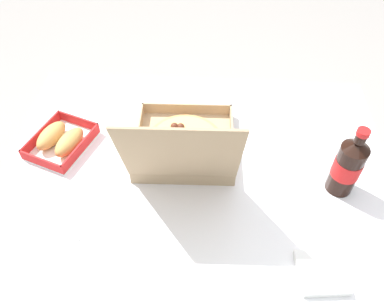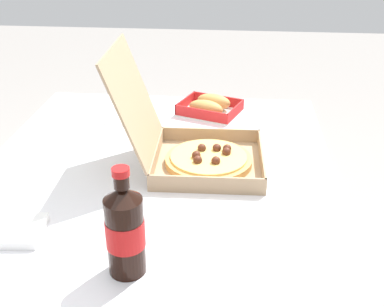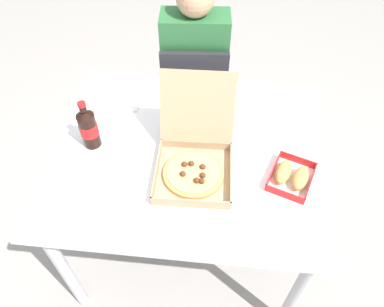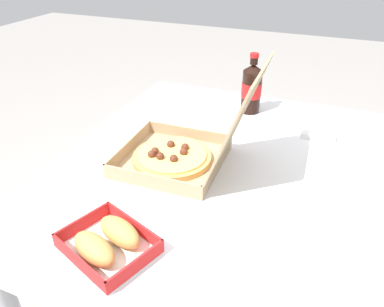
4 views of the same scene
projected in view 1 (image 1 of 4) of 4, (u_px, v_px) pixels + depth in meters
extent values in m
plane|color=gray|center=(194.00, 290.00, 1.66)|extent=(10.00, 10.00, 0.00)
cube|color=white|center=(195.00, 186.00, 1.11)|extent=(1.12, 0.95, 0.03)
cylinder|color=#B7B7BC|center=(316.00, 169.00, 1.64)|extent=(0.05, 0.05, 0.72)
cylinder|color=#B7B7BC|center=(86.00, 158.00, 1.67)|extent=(0.05, 0.05, 0.72)
cube|color=tan|center=(185.00, 146.00, 1.18)|extent=(0.30, 0.30, 0.01)
cube|color=tan|center=(187.00, 109.00, 1.26)|extent=(0.29, 0.01, 0.04)
cube|color=tan|center=(232.00, 142.00, 1.16)|extent=(0.01, 0.29, 0.04)
cube|color=tan|center=(138.00, 140.00, 1.17)|extent=(0.01, 0.29, 0.04)
cube|color=tan|center=(183.00, 178.00, 1.07)|extent=(0.29, 0.01, 0.04)
cube|color=tan|center=(180.00, 155.00, 0.92)|extent=(0.29, 0.11, 0.28)
cylinder|color=tan|center=(185.00, 143.00, 1.17)|extent=(0.23, 0.23, 0.02)
cylinder|color=#EAC666|center=(185.00, 140.00, 1.17)|extent=(0.21, 0.21, 0.01)
sphere|color=#562819|center=(174.00, 127.00, 1.19)|extent=(0.02, 0.02, 0.02)
sphere|color=#562819|center=(181.00, 127.00, 1.19)|extent=(0.02, 0.02, 0.02)
sphere|color=#562819|center=(199.00, 145.00, 1.14)|extent=(0.02, 0.02, 0.02)
sphere|color=#562819|center=(173.00, 133.00, 1.17)|extent=(0.02, 0.02, 0.02)
sphere|color=#562819|center=(173.00, 143.00, 1.15)|extent=(0.02, 0.02, 0.02)
sphere|color=#562819|center=(198.00, 134.00, 1.17)|extent=(0.02, 0.02, 0.02)
sphere|color=#562819|center=(188.00, 147.00, 1.14)|extent=(0.02, 0.02, 0.02)
cube|color=white|center=(63.00, 145.00, 1.19)|extent=(0.21, 0.23, 0.00)
cube|color=red|center=(79.00, 121.00, 1.23)|extent=(0.14, 0.06, 0.03)
cube|color=red|center=(41.00, 162.00, 1.12)|extent=(0.14, 0.06, 0.03)
cube|color=red|center=(81.00, 148.00, 1.15)|extent=(0.07, 0.18, 0.03)
cube|color=red|center=(41.00, 134.00, 1.19)|extent=(0.07, 0.18, 0.03)
ellipsoid|color=tan|center=(69.00, 142.00, 1.16)|extent=(0.09, 0.13, 0.05)
ellipsoid|color=tan|center=(51.00, 136.00, 1.17)|extent=(0.09, 0.13, 0.05)
cylinder|color=black|center=(346.00, 169.00, 1.02)|extent=(0.07, 0.07, 0.16)
cone|color=black|center=(357.00, 145.00, 0.95)|extent=(0.07, 0.07, 0.02)
cylinder|color=black|center=(361.00, 138.00, 0.94)|extent=(0.03, 0.03, 0.02)
cylinder|color=red|center=(363.00, 133.00, 0.92)|extent=(0.03, 0.03, 0.01)
cylinder|color=red|center=(347.00, 167.00, 1.02)|extent=(0.07, 0.07, 0.06)
cube|color=white|center=(42.00, 229.00, 0.99)|extent=(0.22, 0.17, 0.00)
cube|color=white|center=(321.00, 272.00, 0.91)|extent=(0.12, 0.12, 0.02)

